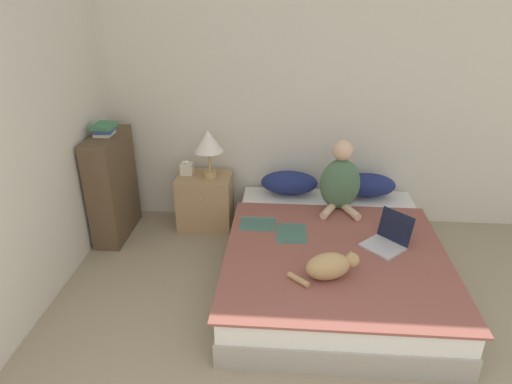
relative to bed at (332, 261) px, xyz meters
name	(u,v)px	position (x,y,z in m)	size (l,w,h in m)	color
wall_back	(324,99)	(-0.07, 1.14, 1.09)	(5.34, 0.05, 2.55)	beige
bed	(332,261)	(0.00, 0.00, 0.00)	(1.74, 2.14, 0.38)	#9E998E
pillow_near	(289,183)	(-0.38, 0.90, 0.31)	(0.56, 0.29, 0.23)	navy
pillow_far	(367,185)	(0.38, 0.90, 0.31)	(0.56, 0.29, 0.23)	navy
person_sitting	(340,181)	(0.08, 0.60, 0.47)	(0.37, 0.36, 0.67)	#476B4C
cat_tabby	(330,266)	(-0.08, -0.51, 0.29)	(0.52, 0.29, 0.19)	tan
laptop_open	(387,240)	(0.42, -0.04, 0.25)	(0.42, 0.42, 0.26)	#B7B7BC
nightstand	(205,201)	(-1.23, 0.87, 0.09)	(0.54, 0.43, 0.55)	tan
table_lamp	(208,143)	(-1.16, 0.84, 0.72)	(0.28, 0.28, 0.48)	tan
tissue_box	(187,168)	(-1.41, 0.91, 0.42)	(0.12, 0.12, 0.14)	beige
bookshelf	(113,186)	(-2.08, 0.64, 0.33)	(0.25, 0.70, 1.03)	brown
book_stack_top	(104,129)	(-2.08, 0.64, 0.90)	(0.20, 0.23, 0.10)	beige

